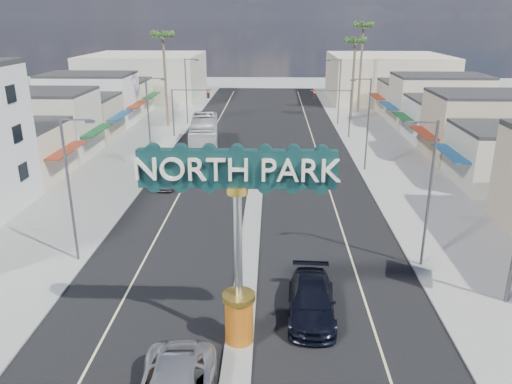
# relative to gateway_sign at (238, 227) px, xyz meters

# --- Properties ---
(ground) EXTENTS (160.00, 160.00, 0.00)m
(ground) POSITION_rel_gateway_sign_xyz_m (0.00, 28.02, -5.93)
(ground) COLOR gray
(ground) RESTS_ON ground
(road) EXTENTS (20.00, 120.00, 0.01)m
(road) POSITION_rel_gateway_sign_xyz_m (0.00, 28.02, -5.92)
(road) COLOR black
(road) RESTS_ON ground
(median_island) EXTENTS (1.30, 30.00, 0.16)m
(median_island) POSITION_rel_gateway_sign_xyz_m (0.00, 12.02, -5.85)
(median_island) COLOR gray
(median_island) RESTS_ON ground
(sidewalk_left) EXTENTS (8.00, 120.00, 0.12)m
(sidewalk_left) POSITION_rel_gateway_sign_xyz_m (-14.00, 28.02, -5.87)
(sidewalk_left) COLOR gray
(sidewalk_left) RESTS_ON ground
(sidewalk_right) EXTENTS (8.00, 120.00, 0.12)m
(sidewalk_right) POSITION_rel_gateway_sign_xyz_m (14.00, 28.02, -5.87)
(sidewalk_right) COLOR gray
(sidewalk_right) RESTS_ON ground
(storefront_row_left) EXTENTS (12.00, 42.00, 6.00)m
(storefront_row_left) POSITION_rel_gateway_sign_xyz_m (-24.00, 41.02, -2.93)
(storefront_row_left) COLOR beige
(storefront_row_left) RESTS_ON ground
(storefront_row_right) EXTENTS (12.00, 42.00, 6.00)m
(storefront_row_right) POSITION_rel_gateway_sign_xyz_m (24.00, 41.02, -2.93)
(storefront_row_right) COLOR #B7B29E
(storefront_row_right) RESTS_ON ground
(backdrop_far_left) EXTENTS (20.00, 20.00, 8.00)m
(backdrop_far_left) POSITION_rel_gateway_sign_xyz_m (-22.00, 73.02, -1.93)
(backdrop_far_left) COLOR #B7B29E
(backdrop_far_left) RESTS_ON ground
(backdrop_far_right) EXTENTS (20.00, 20.00, 8.00)m
(backdrop_far_right) POSITION_rel_gateway_sign_xyz_m (22.00, 73.02, -1.93)
(backdrop_far_right) COLOR beige
(backdrop_far_right) RESTS_ON ground
(gateway_sign) EXTENTS (8.20, 1.50, 9.15)m
(gateway_sign) POSITION_rel_gateway_sign_xyz_m (0.00, 0.00, 0.00)
(gateway_sign) COLOR #AF5A0D
(gateway_sign) RESTS_ON median_island
(traffic_signal_left) EXTENTS (5.09, 0.45, 6.00)m
(traffic_signal_left) POSITION_rel_gateway_sign_xyz_m (-9.18, 42.02, -1.65)
(traffic_signal_left) COLOR #47474C
(traffic_signal_left) RESTS_ON ground
(traffic_signal_right) EXTENTS (5.09, 0.45, 6.00)m
(traffic_signal_right) POSITION_rel_gateway_sign_xyz_m (9.18, 42.02, -1.65)
(traffic_signal_right) COLOR #47474C
(traffic_signal_right) RESTS_ON ground
(streetlight_l_near) EXTENTS (2.03, 0.22, 9.00)m
(streetlight_l_near) POSITION_rel_gateway_sign_xyz_m (-10.43, 8.02, -0.86)
(streetlight_l_near) COLOR #47474C
(streetlight_l_near) RESTS_ON ground
(streetlight_l_mid) EXTENTS (2.03, 0.22, 9.00)m
(streetlight_l_mid) POSITION_rel_gateway_sign_xyz_m (-10.43, 28.02, -0.86)
(streetlight_l_mid) COLOR #47474C
(streetlight_l_mid) RESTS_ON ground
(streetlight_l_far) EXTENTS (2.03, 0.22, 9.00)m
(streetlight_l_far) POSITION_rel_gateway_sign_xyz_m (-10.43, 50.02, -0.86)
(streetlight_l_far) COLOR #47474C
(streetlight_l_far) RESTS_ON ground
(streetlight_r_near) EXTENTS (2.03, 0.22, 9.00)m
(streetlight_r_near) POSITION_rel_gateway_sign_xyz_m (10.43, 8.02, -0.86)
(streetlight_r_near) COLOR #47474C
(streetlight_r_near) RESTS_ON ground
(streetlight_r_mid) EXTENTS (2.03, 0.22, 9.00)m
(streetlight_r_mid) POSITION_rel_gateway_sign_xyz_m (10.43, 28.02, -0.86)
(streetlight_r_mid) COLOR #47474C
(streetlight_r_mid) RESTS_ON ground
(streetlight_r_far) EXTENTS (2.03, 0.22, 9.00)m
(streetlight_r_far) POSITION_rel_gateway_sign_xyz_m (10.43, 50.02, -0.86)
(streetlight_r_far) COLOR #47474C
(streetlight_r_far) RESTS_ON ground
(palm_left_far) EXTENTS (2.60, 2.60, 13.10)m
(palm_left_far) POSITION_rel_gateway_sign_xyz_m (-13.00, 48.02, 5.57)
(palm_left_far) COLOR brown
(palm_left_far) RESTS_ON ground
(palm_right_mid) EXTENTS (2.60, 2.60, 12.10)m
(palm_right_mid) POSITION_rel_gateway_sign_xyz_m (13.00, 54.02, 4.67)
(palm_right_mid) COLOR brown
(palm_right_mid) RESTS_ON ground
(palm_right_far) EXTENTS (2.60, 2.60, 14.10)m
(palm_right_far) POSITION_rel_gateway_sign_xyz_m (15.00, 60.02, 6.46)
(palm_right_far) COLOR brown
(palm_right_far) RESTS_ON ground
(suv_right) EXTENTS (2.61, 5.87, 1.67)m
(suv_right) POSITION_rel_gateway_sign_xyz_m (3.51, 2.47, -5.09)
(suv_right) COLOR black
(suv_right) RESTS_ON ground
(car_parked_left) EXTENTS (2.54, 5.10, 1.67)m
(car_parked_left) POSITION_rel_gateway_sign_xyz_m (-7.79, 22.83, -5.09)
(car_parked_left) COLOR slate
(car_parked_left) RESTS_ON ground
(city_bus) EXTENTS (4.25, 12.82, 3.50)m
(city_bus) POSITION_rel_gateway_sign_xyz_m (-6.33, 35.92, -4.18)
(city_bus) COLOR silver
(city_bus) RESTS_ON ground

